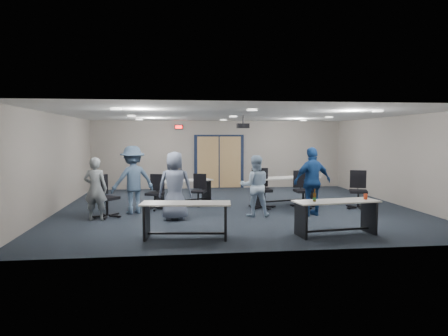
{
  "coord_description": "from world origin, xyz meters",
  "views": [
    {
      "loc": [
        -1.71,
        -11.43,
        2.08
      ],
      "look_at": [
        -0.37,
        -0.3,
        1.19
      ],
      "focal_mm": 32.0,
      "sensor_mm": 36.0,
      "label": 1
    }
  ],
  "objects": [
    {
      "name": "right_wall",
      "position": [
        5.0,
        0.0,
        1.35
      ],
      "size": [
        0.04,
        9.0,
        2.7
      ],
      "primitive_type": "cube",
      "color": "gray",
      "rests_on": "floor"
    },
    {
      "name": "table_front_left",
      "position": [
        -1.52,
        -3.36,
        0.5
      ],
      "size": [
        1.87,
        0.81,
        0.74
      ],
      "rotation": [
        0.0,
        0.0,
        -0.12
      ],
      "color": "beige",
      "rests_on": "floor"
    },
    {
      "name": "chair_back_d",
      "position": [
        1.97,
        -0.22,
        0.54
      ],
      "size": [
        0.7,
        0.7,
        1.08
      ],
      "primitive_type": null,
      "rotation": [
        0.0,
        0.0,
        0.03
      ],
      "color": "black",
      "rests_on": "floor"
    },
    {
      "name": "person_back",
      "position": [
        -2.88,
        -0.51,
        0.92
      ],
      "size": [
        1.36,
        1.13,
        1.83
      ],
      "primitive_type": "imported",
      "rotation": [
        0.0,
        0.0,
        3.6
      ],
      "color": "#415875",
      "rests_on": "floor"
    },
    {
      "name": "chair_back_a",
      "position": [
        -2.33,
        -0.03,
        0.5
      ],
      "size": [
        0.8,
        0.8,
        1.0
      ],
      "primitive_type": null,
      "rotation": [
        0.0,
        0.0,
        -0.33
      ],
      "color": "black",
      "rests_on": "floor"
    },
    {
      "name": "front_wall",
      "position": [
        0.0,
        -4.5,
        1.35
      ],
      "size": [
        10.0,
        0.04,
        2.7
      ],
      "primitive_type": "cube",
      "color": "gray",
      "rests_on": "floor"
    },
    {
      "name": "person_plaid",
      "position": [
        -1.75,
        -1.5,
        0.86
      ],
      "size": [
        0.87,
        0.6,
        1.71
      ],
      "primitive_type": "imported",
      "rotation": [
        0.0,
        0.0,
        3.07
      ],
      "color": "slate",
      "rests_on": "floor"
    },
    {
      "name": "floor",
      "position": [
        0.0,
        0.0,
        0.0
      ],
      "size": [
        10.0,
        10.0,
        0.0
      ],
      "primitive_type": "plane",
      "color": "black",
      "rests_on": "ground"
    },
    {
      "name": "chair_loose_right",
      "position": [
        3.49,
        -0.59,
        0.55
      ],
      "size": [
        0.89,
        0.89,
        1.09
      ],
      "primitive_type": null,
      "rotation": [
        0.0,
        0.0,
        -0.36
      ],
      "color": "black",
      "rests_on": "floor"
    },
    {
      "name": "person_lightblue",
      "position": [
        0.32,
        -1.29,
        0.8
      ],
      "size": [
        0.81,
        0.65,
        1.59
      ],
      "primitive_type": "imported",
      "rotation": [
        0.0,
        0.0,
        3.08
      ],
      "color": "#ADC9E5",
      "rests_on": "floor"
    },
    {
      "name": "table_back_right",
      "position": [
        1.64,
        0.43,
        0.57
      ],
      "size": [
        2.16,
        1.19,
        0.83
      ],
      "rotation": [
        0.0,
        0.0,
        0.26
      ],
      "color": "beige",
      "rests_on": "floor"
    },
    {
      "name": "back_wall",
      "position": [
        0.0,
        4.5,
        1.35
      ],
      "size": [
        10.0,
        0.04,
        2.7
      ],
      "primitive_type": "cube",
      "color": "gray",
      "rests_on": "floor"
    },
    {
      "name": "person_gray",
      "position": [
        -3.7,
        -1.33,
        0.79
      ],
      "size": [
        0.62,
        0.46,
        1.58
      ],
      "primitive_type": "imported",
      "rotation": [
        0.0,
        0.0,
        2.99
      ],
      "color": "gray",
      "rests_on": "floor"
    },
    {
      "name": "table_front_right",
      "position": [
        1.63,
        -3.44,
        0.51
      ],
      "size": [
        1.86,
        0.82,
        1.0
      ],
      "rotation": [
        0.0,
        0.0,
        0.12
      ],
      "color": "beige",
      "rests_on": "floor"
    },
    {
      "name": "double_door",
      "position": [
        0.0,
        4.46,
        1.05
      ],
      "size": [
        2.0,
        0.07,
        2.2
      ],
      "color": "black",
      "rests_on": "back_wall"
    },
    {
      "name": "chair_loose_left",
      "position": [
        -3.49,
        -1.01,
        0.55
      ],
      "size": [
        0.97,
        0.97,
        1.09
      ],
      "primitive_type": null,
      "rotation": [
        0.0,
        0.0,
        0.89
      ],
      "color": "black",
      "rests_on": "floor"
    },
    {
      "name": "ceiling_can_lights",
      "position": [
        0.0,
        0.25,
        2.67
      ],
      "size": [
        6.24,
        5.74,
        0.02
      ],
      "primitive_type": null,
      "color": "white",
      "rests_on": "ceiling"
    },
    {
      "name": "left_wall",
      "position": [
        -5.0,
        0.0,
        1.35
      ],
      "size": [
        0.04,
        9.0,
        2.7
      ],
      "primitive_type": "cube",
      "color": "gray",
      "rests_on": "floor"
    },
    {
      "name": "chair_back_c",
      "position": [
        0.75,
        -0.2,
        0.58
      ],
      "size": [
        0.77,
        0.77,
        1.16
      ],
      "primitive_type": null,
      "rotation": [
        0.0,
        0.0,
        0.06
      ],
      "color": "black",
      "rests_on": "floor"
    },
    {
      "name": "person_navy",
      "position": [
        1.84,
        -1.37,
        0.9
      ],
      "size": [
        1.12,
        0.65,
        1.8
      ],
      "primitive_type": "imported",
      "rotation": [
        0.0,
        0.0,
        3.35
      ],
      "color": "navy",
      "rests_on": "floor"
    },
    {
      "name": "chair_back_b",
      "position": [
        -1.07,
        0.42,
        0.48
      ],
      "size": [
        0.76,
        0.76,
        0.95
      ],
      "primitive_type": null,
      "rotation": [
        0.0,
        0.0,
        -0.33
      ],
      "color": "black",
      "rests_on": "floor"
    },
    {
      "name": "ceiling",
      "position": [
        0.0,
        0.0,
        2.7
      ],
      "size": [
        10.0,
        9.0,
        0.04
      ],
      "primitive_type": "cube",
      "color": "silver",
      "rests_on": "back_wall"
    },
    {
      "name": "exit_sign",
      "position": [
        -1.6,
        4.44,
        2.45
      ],
      "size": [
        0.32,
        0.07,
        0.18
      ],
      "color": "black",
      "rests_on": "back_wall"
    },
    {
      "name": "table_back_left",
      "position": [
        -1.49,
        0.91,
        0.5
      ],
      "size": [
        1.88,
        1.29,
        0.73
      ],
      "rotation": [
        0.0,
        0.0,
        0.43
      ],
      "color": "beige",
      "rests_on": "floor"
    },
    {
      "name": "ceiling_projector",
      "position": [
        0.3,
        0.5,
        2.4
      ],
      "size": [
        0.35,
        0.32,
        0.37
      ],
      "color": "black",
      "rests_on": "ceiling"
    }
  ]
}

